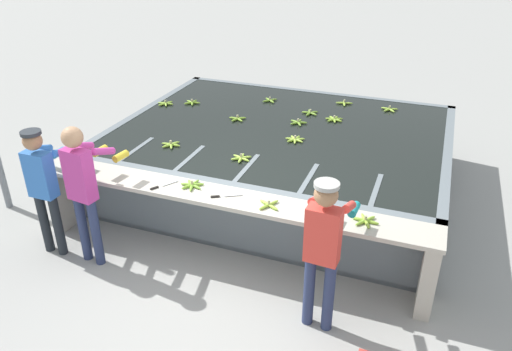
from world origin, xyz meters
TOP-DOWN VIEW (x-y plane):
  - ground_plane at (0.00, 0.00)m, footprint 80.00×80.00m
  - wash_tank at (0.00, 2.33)m, footprint 4.76×3.80m
  - work_ledge at (0.00, 0.23)m, footprint 4.76×0.45m
  - worker_0 at (-2.02, -0.29)m, footprint 0.41×0.71m
  - worker_1 at (-1.47, -0.28)m, footprint 0.46×0.74m
  - worker_2 at (1.30, -0.37)m, footprint 0.43×0.72m
  - banana_bunch_floating_0 at (0.18, 2.61)m, footprint 0.28×0.27m
  - banana_bunch_floating_1 at (-0.74, 2.44)m, footprint 0.26×0.28m
  - banana_bunch_floating_2 at (-0.15, 1.16)m, footprint 0.27×0.28m
  - banana_bunch_floating_3 at (0.65, 3.73)m, footprint 0.28×0.28m
  - banana_bunch_floating_4 at (-0.55, 3.42)m, footprint 0.23×0.23m
  - banana_bunch_floating_5 at (0.66, 2.94)m, footprint 0.28×0.28m
  - banana_bunch_floating_6 at (-1.73, 2.86)m, footprint 0.28×0.27m
  - banana_bunch_floating_7 at (-1.21, 1.22)m, footprint 0.28×0.26m
  - banana_bunch_floating_8 at (1.39, 3.69)m, footprint 0.28×0.27m
  - banana_bunch_floating_9 at (0.24, 3.08)m, footprint 0.27×0.28m
  - banana_bunch_floating_10 at (0.32, 1.98)m, footprint 0.28×0.28m
  - banana_bunch_floating_11 at (-2.12, 2.66)m, footprint 0.28×0.27m
  - banana_bunch_ledge_0 at (0.57, 0.18)m, footprint 0.26×0.26m
  - banana_bunch_ledge_1 at (1.59, 0.23)m, footprint 0.28×0.27m
  - banana_bunch_ledge_2 at (-0.41, 0.29)m, footprint 0.28×0.28m
  - knife_0 at (-0.75, 0.15)m, footprint 0.21×0.31m
  - knife_1 at (0.01, 0.19)m, footprint 0.32×0.20m

SIDE VIEW (x-z plane):
  - ground_plane at x=0.00m, z-range 0.00..0.00m
  - wash_tank at x=0.00m, z-range -0.01..0.91m
  - work_ledge at x=0.00m, z-range 0.20..1.11m
  - knife_0 at x=-0.75m, z-range 0.91..0.93m
  - knife_1 at x=0.01m, z-range 0.91..0.93m
  - banana_bunch_floating_5 at x=0.66m, z-range 0.89..0.97m
  - banana_bunch_floating_10 at x=0.32m, z-range 0.89..0.97m
  - banana_bunch_floating_2 at x=-0.15m, z-range 0.89..0.97m
  - banana_bunch_floating_7 at x=-1.21m, z-range 0.89..0.97m
  - banana_bunch_floating_11 at x=-2.12m, z-range 0.89..0.97m
  - banana_bunch_floating_0 at x=0.18m, z-range 0.89..0.97m
  - banana_bunch_floating_1 at x=-0.74m, z-range 0.89..0.97m
  - banana_bunch_floating_6 at x=-1.73m, z-range 0.89..0.97m
  - banana_bunch_floating_8 at x=1.39m, z-range 0.89..0.97m
  - banana_bunch_floating_9 at x=0.24m, z-range 0.89..0.97m
  - banana_bunch_floating_3 at x=0.65m, z-range 0.89..0.97m
  - banana_bunch_floating_4 at x=-0.55m, z-range 0.89..0.97m
  - banana_bunch_ledge_2 at x=-0.41m, z-range 0.89..0.97m
  - banana_bunch_ledge_1 at x=1.59m, z-range 0.89..0.97m
  - banana_bunch_ledge_0 at x=0.57m, z-range 0.89..0.97m
  - worker_0 at x=-2.02m, z-range 0.17..1.76m
  - worker_2 at x=1.30m, z-range 0.17..1.81m
  - worker_1 at x=-1.47m, z-range 0.18..1.90m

